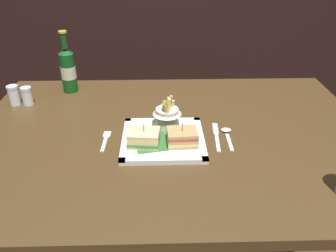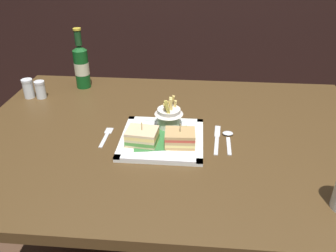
% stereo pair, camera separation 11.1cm
% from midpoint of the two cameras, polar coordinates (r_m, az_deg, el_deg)
% --- Properties ---
extents(dining_table, '(1.35, 0.95, 0.77)m').
position_cam_midpoint_polar(dining_table, '(1.21, 3.53, -5.61)').
color(dining_table, '#4B341B').
rests_on(dining_table, ground_plane).
extents(square_plate, '(0.26, 0.26, 0.02)m').
position_cam_midpoint_polar(square_plate, '(1.10, 1.90, -2.29)').
color(square_plate, white).
rests_on(square_plate, dining_table).
extents(sandwich_half_left, '(0.10, 0.09, 0.07)m').
position_cam_midpoint_polar(sandwich_half_left, '(1.06, -1.33, -1.81)').
color(sandwich_half_left, '#DABA8B').
rests_on(sandwich_half_left, square_plate).
extents(sandwich_half_right, '(0.09, 0.08, 0.07)m').
position_cam_midpoint_polar(sandwich_half_right, '(1.06, 5.00, -2.10)').
color(sandwich_half_right, tan).
rests_on(sandwich_half_right, square_plate).
extents(fries_cup, '(0.10, 0.10, 0.11)m').
position_cam_midpoint_polar(fries_cup, '(1.14, 2.91, 1.89)').
color(fries_cup, silver).
rests_on(fries_cup, square_plate).
extents(beer_bottle, '(0.06, 0.06, 0.25)m').
position_cam_midpoint_polar(beer_bottle, '(1.50, -12.06, 9.75)').
color(beer_bottle, '#10501C').
rests_on(beer_bottle, dining_table).
extents(fork, '(0.02, 0.12, 0.00)m').
position_cam_midpoint_polar(fork, '(1.14, -7.44, -1.71)').
color(fork, silver).
rests_on(fork, dining_table).
extents(knife, '(0.03, 0.18, 0.00)m').
position_cam_midpoint_polar(knife, '(1.14, 10.88, -2.07)').
color(knife, silver).
rests_on(knife, dining_table).
extents(spoon, '(0.03, 0.13, 0.01)m').
position_cam_midpoint_polar(spoon, '(1.14, 12.66, -1.84)').
color(spoon, silver).
rests_on(spoon, dining_table).
extents(salt_shaker, '(0.04, 0.04, 0.08)m').
position_cam_midpoint_polar(salt_shaker, '(1.48, -20.10, 5.64)').
color(salt_shaker, silver).
rests_on(salt_shaker, dining_table).
extents(pepper_shaker, '(0.04, 0.04, 0.07)m').
position_cam_midpoint_polar(pepper_shaker, '(1.46, -18.30, 5.53)').
color(pepper_shaker, silver).
rests_on(pepper_shaker, dining_table).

